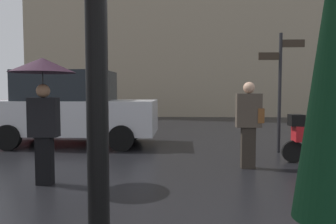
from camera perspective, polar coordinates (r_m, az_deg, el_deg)
The scene contains 7 objects.
folded_patio_umbrella_near at distance 1.52m, azimuth 26.98°, elevation 2.62°, with size 0.46×0.46×2.28m.
pedestrian_with_umbrella at distance 5.52m, azimuth -21.04°, elevation 4.62°, with size 1.03×1.03×2.02m.
pedestrian_with_bag at distance 6.46m, azimuth 14.01°, elevation -1.31°, with size 0.51×0.24×1.67m.
parked_scooter at distance 7.47m, azimuth 24.44°, elevation -3.87°, with size 1.48×0.32×1.23m.
parked_car_left at distance 9.40m, azimuth -16.25°, elevation 0.68°, with size 4.43×2.01×2.04m.
parked_car_right at distance 13.95m, azimuth -18.94°, elevation 1.43°, with size 4.50×1.98×1.95m.
street_signpost at distance 8.33m, azimuth 19.02°, elevation 5.24°, with size 1.08×0.08×2.88m.
Camera 1 is at (0.02, -2.24, 1.51)m, focal length 34.86 mm.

